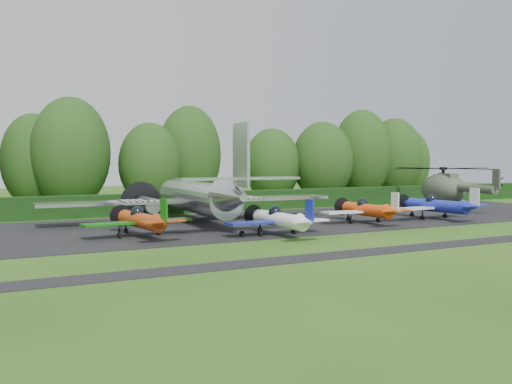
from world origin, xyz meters
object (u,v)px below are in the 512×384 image
helicopter (444,186)px  light_plane_white (279,219)px  sign_board (450,190)px  transport_plane (199,197)px  light_plane_blue (437,206)px  light_plane_orange (367,210)px  light_plane_red (141,220)px

helicopter → light_plane_white: bearing=-171.3°
light_plane_white → sign_board: (35.45, 18.42, 0.19)m
transport_plane → sign_board: (37.38, 8.79, -0.86)m
light_plane_blue → sign_board: (18.12, 15.62, 0.11)m
light_plane_orange → helicopter: (16.51, 7.75, 1.19)m
sign_board → light_plane_red: bearing=-158.4°
light_plane_red → sign_board: (43.94, 14.80, 0.16)m
light_plane_blue → sign_board: 23.92m
transport_plane → light_plane_orange: (11.91, -6.50, -1.04)m
light_plane_red → transport_plane: bearing=48.4°
transport_plane → light_plane_blue: 20.46m
light_plane_orange → sign_board: 29.71m
light_plane_red → light_plane_blue: size_ratio=0.97×
light_plane_red → helicopter: helicopter is taller
light_plane_blue → helicopter: helicopter is taller
transport_plane → sign_board: size_ratio=6.96×
helicopter → light_plane_orange: bearing=-168.5°
light_plane_red → light_plane_blue: bearing=4.1°
helicopter → light_plane_blue: bearing=-152.2°
light_plane_orange → light_plane_blue: bearing=-6.0°
light_plane_red → light_plane_blue: 25.83m
light_plane_white → helicopter: helicopter is taller
light_plane_red → light_plane_white: light_plane_red is taller
light_plane_orange → light_plane_blue: 7.36m
light_plane_blue → sign_board: light_plane_blue is taller
light_plane_red → helicopter: 35.74m
transport_plane → helicopter: 28.44m
sign_board → light_plane_blue: bearing=-136.3°
light_plane_white → sign_board: 39.95m
transport_plane → light_plane_blue: transport_plane is taller
transport_plane → helicopter: (28.42, 1.25, 0.15)m
light_plane_white → sign_board: bearing=28.9°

